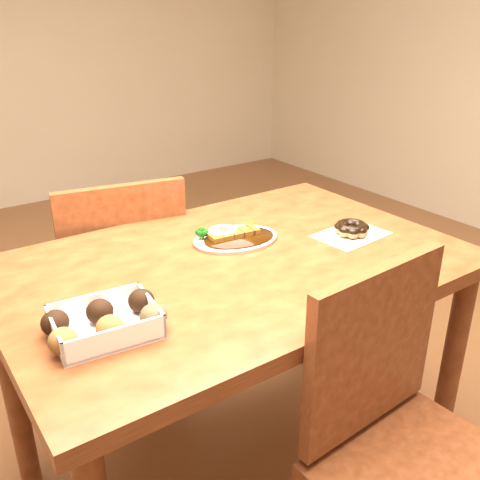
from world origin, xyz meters
TOP-DOWN VIEW (x-y plane):
  - ground at (0.00, 0.00)m, footprint 6.00×6.00m
  - table at (0.00, 0.00)m, footprint 1.20×0.80m
  - chair_far at (-0.11, 0.54)m, footprint 0.49×0.49m
  - chair_near at (0.09, -0.53)m, footprint 0.44×0.44m
  - katsu_curry_plate at (0.07, 0.10)m, footprint 0.27×0.21m
  - donut_box at (-0.41, -0.14)m, footprint 0.24×0.18m
  - pon_de_ring at (0.37, -0.06)m, footprint 0.22×0.16m

SIDE VIEW (x-z plane):
  - ground at x=0.00m, z-range 0.00..0.00m
  - chair_far at x=-0.11m, z-range 0.04..0.91m
  - chair_near at x=0.09m, z-range 0.04..0.91m
  - table at x=0.00m, z-range 0.28..1.03m
  - katsu_curry_plate at x=0.07m, z-range 0.74..0.79m
  - pon_de_ring at x=0.37m, z-range 0.75..0.79m
  - donut_box at x=-0.41m, z-range 0.75..0.81m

